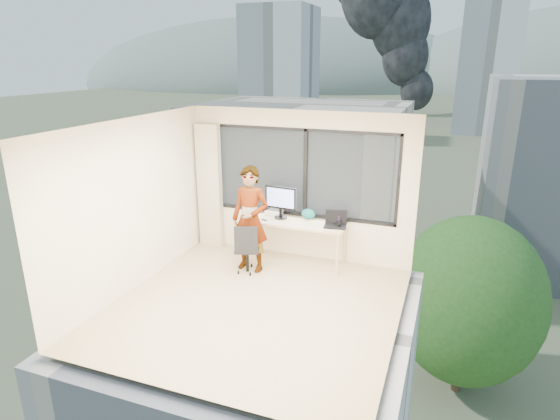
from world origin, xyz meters
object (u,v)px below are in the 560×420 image
at_px(monitor, 281,202).
at_px(person, 250,219).
at_px(handbag, 308,214).
at_px(chair, 247,247).
at_px(desk, 293,241).
at_px(laptop, 335,220).
at_px(game_console, 274,212).

bearing_deg(monitor, person, -110.97).
bearing_deg(handbag, chair, -138.67).
distance_m(desk, laptop, 0.89).
xyz_separation_m(person, game_console, (0.12, 0.78, -0.10)).
bearing_deg(handbag, monitor, -172.32).
height_order(chair, monitor, monitor).
bearing_deg(person, game_console, 84.61).
height_order(person, handbag, person).
relative_size(person, monitor, 3.09).
bearing_deg(person, laptop, 24.49).
distance_m(monitor, handbag, 0.52).
distance_m(chair, person, 0.47).
height_order(desk, handbag, handbag).
distance_m(chair, laptop, 1.53).
xyz_separation_m(chair, game_console, (0.14, 0.90, 0.34)).
distance_m(monitor, game_console, 0.36).
distance_m(person, game_console, 0.80).
bearing_deg(game_console, laptop, -0.68).
relative_size(desk, person, 1.01).
distance_m(game_console, laptop, 1.22).
xyz_separation_m(person, laptop, (1.31, 0.50, -0.02)).
relative_size(desk, handbag, 7.39).
relative_size(desk, game_console, 6.53).
bearing_deg(laptop, person, -166.98).
height_order(chair, laptop, laptop).
bearing_deg(laptop, game_console, 158.72).
xyz_separation_m(desk, chair, (-0.58, -0.66, 0.06)).
bearing_deg(person, chair, -94.88).
bearing_deg(chair, handbag, 27.15).
height_order(chair, handbag, handbag).
bearing_deg(desk, game_console, 151.13).
height_order(monitor, handbag, monitor).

